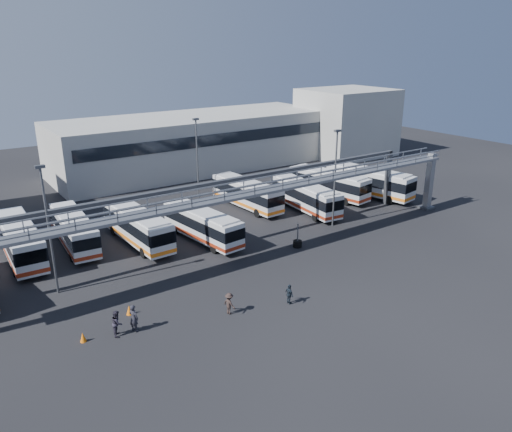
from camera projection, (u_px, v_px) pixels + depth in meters
ground at (283, 278)px, 41.32m from camera, size 140.00×140.00×0.00m
gantry at (244, 198)px, 44.05m from camera, size 51.40×5.15×7.10m
warehouse at (194, 142)px, 75.93m from camera, size 42.00×14.00×8.00m
building_right at (347, 122)px, 84.66m from camera, size 14.00×12.00×11.00m
light_pole_left at (48, 224)px, 37.08m from camera, size 0.70×0.35×10.21m
light_pole_mid at (335, 173)px, 51.27m from camera, size 0.70×0.35×10.21m
light_pole_back at (197, 157)px, 58.65m from camera, size 0.70×0.35×10.21m
bus_1 at (20, 239)px, 44.43m from camera, size 2.84×11.31×3.42m
bus_2 at (74, 229)px, 47.16m from camera, size 3.03×10.63×3.19m
bus_3 at (137, 225)px, 47.90m from camera, size 3.04×11.02×3.31m
bus_4 at (202, 224)px, 48.62m from camera, size 3.56×10.50×3.13m
bus_6 at (247, 193)px, 58.20m from camera, size 3.13×10.86×3.26m
bus_7 at (306, 196)px, 57.11m from camera, size 3.41×10.86×3.25m
bus_8 at (329, 183)px, 62.13m from camera, size 4.34×11.24×3.33m
bus_9 at (369, 181)px, 62.65m from camera, size 4.80×11.84×3.51m
pedestrian_a at (134, 318)px, 33.52m from camera, size 0.73×0.85×1.98m
pedestrian_b at (117, 323)px, 33.10m from camera, size 0.99×1.08×1.81m
pedestrian_c at (229, 304)px, 35.72m from camera, size 0.82×1.16×1.63m
pedestrian_d at (289, 294)px, 37.09m from camera, size 0.44×0.94×1.57m
cone_left at (129, 310)px, 35.78m from camera, size 0.60×0.60×0.72m
cone_right at (83, 337)px, 32.54m from camera, size 0.45×0.45×0.67m
tire_stack at (297, 243)px, 47.45m from camera, size 0.83×0.83×2.38m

